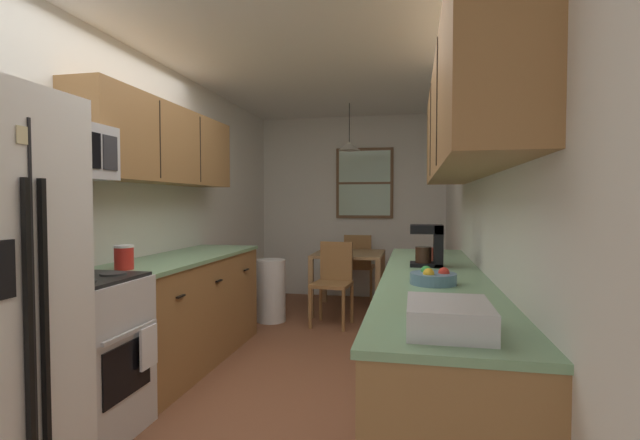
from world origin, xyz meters
TOP-DOWN VIEW (x-y plane):
  - ground_plane at (0.00, 1.00)m, footprint 12.00×12.00m
  - wall_left at (-1.35, 1.00)m, footprint 0.10×9.00m
  - wall_right at (1.35, 1.00)m, footprint 0.10×9.00m
  - wall_back at (0.00, 3.65)m, footprint 4.40×0.10m
  - ceiling_slab at (0.00, 1.00)m, footprint 4.40×9.00m
  - stove_range at (-0.99, -0.62)m, footprint 0.66×0.60m
  - microwave_over_range at (-1.11, -0.62)m, footprint 0.39×0.63m
  - counter_left at (-1.00, 0.63)m, footprint 0.64×1.90m
  - upper_cabinets_left at (-1.14, 0.58)m, footprint 0.33×1.98m
  - counter_right at (1.00, 0.03)m, footprint 0.64×3.06m
  - upper_cabinets_right at (1.14, -0.02)m, footprint 0.33×2.74m
  - dining_table at (0.09, 2.73)m, footprint 0.83×0.89m
  - dining_chair_near at (0.01, 2.08)m, footprint 0.44×0.44m
  - dining_chair_far at (0.13, 3.38)m, footprint 0.40×0.40m
  - pendant_light at (0.09, 2.73)m, footprint 0.27×0.27m
  - back_window at (0.19, 3.58)m, footprint 0.80×0.05m
  - trash_bin at (-0.70, 2.06)m, footprint 0.32×0.32m
  - storage_canister at (-1.00, -0.17)m, footprint 0.12×0.12m
  - dish_towel at (-0.64, -0.47)m, footprint 0.02×0.16m
  - coffee_maker at (0.98, 0.39)m, footprint 0.22×0.18m
  - mug_by_coffeemaker at (0.99, 0.67)m, footprint 0.11×0.08m
  - fruit_bowl at (0.97, -0.32)m, footprint 0.25×0.25m
  - dish_rack at (0.99, -1.24)m, footprint 0.28×0.34m

SIDE VIEW (x-z plane):
  - ground_plane at x=0.00m, z-range 0.00..0.00m
  - trash_bin at x=-0.70m, z-range 0.00..0.70m
  - counter_right at x=1.00m, z-range 0.00..0.90m
  - counter_left at x=-1.00m, z-range 0.00..0.90m
  - stove_range at x=-0.99m, z-range -0.08..1.02m
  - dish_towel at x=-0.64m, z-range 0.38..0.62m
  - dining_chair_near at x=0.01m, z-range 0.05..0.95m
  - dining_chair_far at x=0.13m, z-range 0.05..0.95m
  - dining_table at x=0.09m, z-range 0.25..0.97m
  - fruit_bowl at x=0.97m, z-range 0.89..0.98m
  - dish_rack at x=0.99m, z-range 0.90..1.00m
  - mug_by_coffeemaker at x=0.99m, z-range 0.90..1.00m
  - storage_canister at x=-1.00m, z-range 0.90..1.06m
  - coffee_maker at x=0.98m, z-range 0.91..1.19m
  - wall_left at x=-1.35m, z-range 0.00..2.55m
  - wall_right at x=1.35m, z-range 0.00..2.55m
  - wall_back at x=0.00m, z-range 0.00..2.55m
  - back_window at x=0.19m, z-range 1.12..2.10m
  - microwave_over_range at x=-1.11m, z-range 1.48..1.80m
  - upper_cabinets_left at x=-1.14m, z-range 1.50..2.12m
  - upper_cabinets_right at x=1.14m, z-range 1.50..2.19m
  - pendant_light at x=0.09m, z-range 1.74..2.31m
  - ceiling_slab at x=0.00m, z-range 2.55..2.63m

